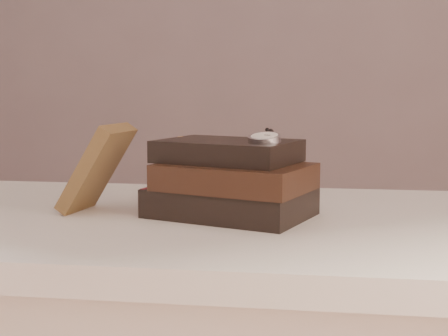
# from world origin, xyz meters

# --- Properties ---
(table) EXTENTS (1.00, 0.60, 0.75)m
(table) POSITION_xyz_m (0.00, 0.35, 0.66)
(table) COLOR silver
(table) RESTS_ON ground
(book_stack) EXTENTS (0.27, 0.23, 0.12)m
(book_stack) POSITION_xyz_m (0.12, 0.35, 0.80)
(book_stack) COLOR black
(book_stack) RESTS_ON table
(journal) EXTENTS (0.12, 0.11, 0.14)m
(journal) POSITION_xyz_m (-0.10, 0.35, 0.82)
(journal) COLOR #49331C
(journal) RESTS_ON table
(pocket_watch) EXTENTS (0.06, 0.15, 0.02)m
(pocket_watch) POSITION_xyz_m (0.17, 0.32, 0.88)
(pocket_watch) COLOR silver
(pocket_watch) RESTS_ON book_stack
(eyeglasses) EXTENTS (0.13, 0.14, 0.05)m
(eyeglasses) POSITION_xyz_m (0.07, 0.46, 0.82)
(eyeglasses) COLOR silver
(eyeglasses) RESTS_ON book_stack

